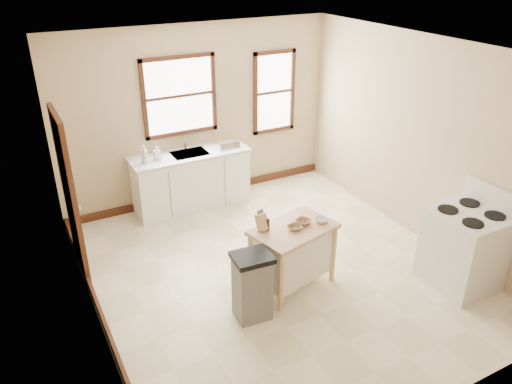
# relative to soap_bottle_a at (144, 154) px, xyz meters

# --- Properties ---
(floor) EXTENTS (5.00, 5.00, 0.00)m
(floor) POSITION_rel_soap_bottle_a_xyz_m (1.01, -2.16, -1.05)
(floor) COLOR beige
(floor) RESTS_ON ground
(ceiling) EXTENTS (5.00, 5.00, 0.00)m
(ceiling) POSITION_rel_soap_bottle_a_xyz_m (1.01, -2.16, 1.75)
(ceiling) COLOR white
(ceiling) RESTS_ON ground
(wall_back) EXTENTS (4.50, 0.04, 2.80)m
(wall_back) POSITION_rel_soap_bottle_a_xyz_m (1.01, 0.34, 0.35)
(wall_back) COLOR tan
(wall_back) RESTS_ON ground
(wall_left) EXTENTS (0.04, 5.00, 2.80)m
(wall_left) POSITION_rel_soap_bottle_a_xyz_m (-1.24, -2.16, 0.35)
(wall_left) COLOR tan
(wall_left) RESTS_ON ground
(wall_right) EXTENTS (0.04, 5.00, 2.80)m
(wall_right) POSITION_rel_soap_bottle_a_xyz_m (3.26, -2.16, 0.35)
(wall_right) COLOR tan
(wall_right) RESTS_ON ground
(window_main) EXTENTS (1.17, 0.06, 1.22)m
(window_main) POSITION_rel_soap_bottle_a_xyz_m (0.71, 0.32, 0.70)
(window_main) COLOR black
(window_main) RESTS_ON wall_back
(window_side) EXTENTS (0.77, 0.06, 1.37)m
(window_side) POSITION_rel_soap_bottle_a_xyz_m (2.36, 0.32, 0.55)
(window_side) COLOR black
(window_side) RESTS_ON wall_back
(door_left) EXTENTS (0.06, 0.90, 2.10)m
(door_left) POSITION_rel_soap_bottle_a_xyz_m (-1.20, -0.86, -0.00)
(door_left) COLOR black
(door_left) RESTS_ON ground
(baseboard_back) EXTENTS (4.50, 0.04, 0.12)m
(baseboard_back) POSITION_rel_soap_bottle_a_xyz_m (1.01, 0.31, -0.99)
(baseboard_back) COLOR black
(baseboard_back) RESTS_ON ground
(baseboard_left) EXTENTS (0.04, 5.00, 0.12)m
(baseboard_left) POSITION_rel_soap_bottle_a_xyz_m (-1.21, -2.16, -0.99)
(baseboard_left) COLOR black
(baseboard_left) RESTS_ON ground
(sink_counter) EXTENTS (1.86, 0.62, 0.92)m
(sink_counter) POSITION_rel_soap_bottle_a_xyz_m (0.71, 0.04, -0.59)
(sink_counter) COLOR white
(sink_counter) RESTS_ON ground
(faucet) EXTENTS (0.03, 0.03, 0.22)m
(faucet) POSITION_rel_soap_bottle_a_xyz_m (0.71, 0.22, -0.02)
(faucet) COLOR silver
(faucet) RESTS_ON sink_counter
(soap_bottle_a) EXTENTS (0.13, 0.13, 0.26)m
(soap_bottle_a) POSITION_rel_soap_bottle_a_xyz_m (0.00, 0.00, 0.00)
(soap_bottle_a) COLOR #B2B2B2
(soap_bottle_a) RESTS_ON sink_counter
(soap_bottle_b) EXTENTS (0.11, 0.11, 0.21)m
(soap_bottle_b) POSITION_rel_soap_bottle_a_xyz_m (0.20, 0.03, -0.03)
(soap_bottle_b) COLOR #B2B2B2
(soap_bottle_b) RESTS_ON sink_counter
(dish_rack) EXTENTS (0.42, 0.35, 0.09)m
(dish_rack) POSITION_rel_soap_bottle_a_xyz_m (1.32, -0.02, -0.09)
(dish_rack) COLOR silver
(dish_rack) RESTS_ON sink_counter
(kitchen_island) EXTENTS (1.11, 0.84, 0.81)m
(kitchen_island) POSITION_rel_soap_bottle_a_xyz_m (1.03, -2.49, -0.65)
(kitchen_island) COLOR tan
(kitchen_island) RESTS_ON ground
(knife_block) EXTENTS (0.13, 0.13, 0.20)m
(knife_block) POSITION_rel_soap_bottle_a_xyz_m (0.68, -2.35, -0.14)
(knife_block) COLOR tan
(knife_block) RESTS_ON kitchen_island
(pepper_grinder) EXTENTS (0.06, 0.06, 0.15)m
(pepper_grinder) POSITION_rel_soap_bottle_a_xyz_m (0.74, -2.38, -0.16)
(pepper_grinder) COLOR #3D1D10
(pepper_grinder) RESTS_ON kitchen_island
(bowl_a) EXTENTS (0.20, 0.20, 0.04)m
(bowl_a) POSITION_rel_soap_bottle_a_xyz_m (1.03, -2.52, -0.22)
(bowl_a) COLOR brown
(bowl_a) RESTS_ON kitchen_island
(bowl_b) EXTENTS (0.23, 0.23, 0.04)m
(bowl_b) POSITION_rel_soap_bottle_a_xyz_m (1.19, -2.45, -0.22)
(bowl_b) COLOR brown
(bowl_b) RESTS_ON kitchen_island
(bowl_c) EXTENTS (0.22, 0.22, 0.05)m
(bowl_c) POSITION_rel_soap_bottle_a_xyz_m (1.40, -2.53, -0.22)
(bowl_c) COLOR silver
(bowl_c) RESTS_ON kitchen_island
(trash_bin) EXTENTS (0.45, 0.38, 0.82)m
(trash_bin) POSITION_rel_soap_bottle_a_xyz_m (0.33, -2.78, -0.64)
(trash_bin) COLOR slate
(trash_bin) RESTS_ON ground
(gas_stove) EXTENTS (0.79, 0.80, 1.25)m
(gas_stove) POSITION_rel_soap_bottle_a_xyz_m (2.89, -3.43, -0.43)
(gas_stove) COLOR silver
(gas_stove) RESTS_ON ground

